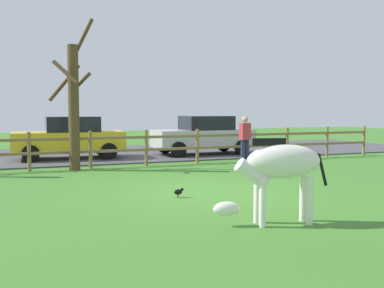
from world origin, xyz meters
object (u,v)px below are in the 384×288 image
crow_on_grass (179,192)px  zebra (279,168)px  bare_tree (74,102)px  parked_car_silver (204,135)px  visitor_left_of_tree (245,137)px  parked_car_yellow (69,137)px

crow_on_grass → zebra: bearing=-74.6°
bare_tree → parked_car_silver: 6.22m
bare_tree → crow_on_grass: (1.48, -5.33, -1.96)m
parked_car_silver → visitor_left_of_tree: size_ratio=2.44×
bare_tree → visitor_left_of_tree: bare_tree is taller
parked_car_yellow → visitor_left_of_tree: size_ratio=2.46×
crow_on_grass → visitor_left_of_tree: 6.59m
zebra → parked_car_yellow: 11.23m
bare_tree → zebra: size_ratio=2.44×
bare_tree → zebra: bare_tree is taller
parked_car_yellow → zebra: bearing=-79.6°
parked_car_silver → visitor_left_of_tree: visitor_left_of_tree is taller
bare_tree → parked_car_yellow: bearing=86.2°
bare_tree → visitor_left_of_tree: bearing=-3.6°
bare_tree → visitor_left_of_tree: 5.88m
zebra → parked_car_silver: (3.26, 10.68, -0.08)m
parked_car_yellow → parked_car_silver: bearing=-3.9°
bare_tree → zebra: bearing=-74.5°
parked_car_silver → visitor_left_of_tree: bearing=-85.0°
parked_car_silver → parked_car_yellow: same height
bare_tree → visitor_left_of_tree: (5.75, -0.36, -1.18)m
parked_car_silver → crow_on_grass: bearing=-116.6°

